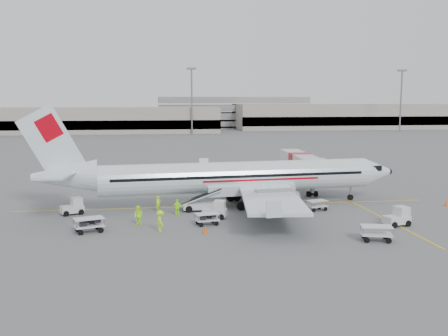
{
  "coord_description": "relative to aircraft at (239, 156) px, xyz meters",
  "views": [
    {
      "loc": [
        -7.41,
        -51.68,
        11.04
      ],
      "look_at": [
        0.0,
        2.0,
        3.8
      ],
      "focal_mm": 40.0,
      "sensor_mm": 36.0,
      "label": 1
    }
  ],
  "objects": [
    {
      "name": "jet_bridge",
      "position": [
        9.63,
        10.02,
        -3.07
      ],
      "size": [
        3.94,
        17.17,
        4.47
      ],
      "primitive_type": null,
      "rotation": [
        0.0,
        0.0,
        -0.04
      ],
      "color": "silver",
      "rests_on": "ground"
    },
    {
      "name": "crew_b",
      "position": [
        -10.35,
        -7.3,
        -4.4
      ],
      "size": [
        1.11,
        1.08,
        1.8
      ],
      "primitive_type": "imported",
      "rotation": [
        0.0,
        0.0,
        -0.67
      ],
      "color": "#A5EF11",
      "rests_on": "ground"
    },
    {
      "name": "tug_mid",
      "position": [
        -3.26,
        -5.42,
        -4.45
      ],
      "size": [
        2.48,
        1.85,
        1.71
      ],
      "primitive_type": null,
      "rotation": [
        0.0,
        0.0,
        -0.29
      ],
      "color": "silver",
      "rests_on": "ground"
    },
    {
      "name": "belt_loader",
      "position": [
        -4.1,
        -1.92,
        -3.89
      ],
      "size": [
        5.23,
        2.01,
        2.82
      ],
      "primitive_type": null,
      "rotation": [
        0.0,
        0.0,
        0.01
      ],
      "color": "silver",
      "rests_on": "ground"
    },
    {
      "name": "stripe_cross",
      "position": [
        12.7,
        -7.92,
        -5.3
      ],
      "size": [
        0.2,
        20.0,
        0.01
      ],
      "primitive_type": "cube",
      "color": "yellow",
      "rests_on": "ground"
    },
    {
      "name": "mast_center",
      "position": [
        3.7,
        118.08,
        5.7
      ],
      "size": [
        3.2,
        1.2,
        22.0
      ],
      "primitive_type": null,
      "color": "slate",
      "rests_on": "ground"
    },
    {
      "name": "cart_empty_a",
      "position": [
        8.59,
        -15.01,
        -4.67
      ],
      "size": [
        2.68,
        1.96,
        1.26
      ],
      "primitive_type": null,
      "rotation": [
        0.0,
        0.0,
        -0.24
      ],
      "color": "silver",
      "rests_on": "ground"
    },
    {
      "name": "cone_port",
      "position": [
        -3.01,
        9.1,
        -4.96
      ],
      "size": [
        0.43,
        0.43,
        0.69
      ],
      "primitive_type": "cone",
      "color": "#ED5208",
      "rests_on": "ground"
    },
    {
      "name": "crew_d",
      "position": [
        -6.71,
        -3.78,
        -4.51
      ],
      "size": [
        0.94,
        0.41,
        1.59
      ],
      "primitive_type": "imported",
      "rotation": [
        0.0,
        0.0,
        3.12
      ],
      "color": "#A5EF11",
      "rests_on": "ground"
    },
    {
      "name": "tug_aft",
      "position": [
        -16.98,
        -1.92,
        -4.48
      ],
      "size": [
        2.44,
        1.97,
        1.65
      ],
      "primitive_type": null,
      "rotation": [
        0.0,
        0.0,
        0.41
      ],
      "color": "silver",
      "rests_on": "ground"
    },
    {
      "name": "tug_fore",
      "position": [
        12.54,
        -10.57,
        -4.44
      ],
      "size": [
        2.48,
        1.77,
        1.73
      ],
      "primitive_type": null,
      "rotation": [
        0.0,
        0.0,
        0.24
      ],
      "color": "silver",
      "rests_on": "ground"
    },
    {
      "name": "mast_east",
      "position": [
        78.7,
        118.08,
        5.7
      ],
      "size": [
        3.2,
        1.2,
        22.0
      ],
      "primitive_type": null,
      "color": "slate",
      "rests_on": "ground"
    },
    {
      "name": "cone_stbd",
      "position": [
        -4.69,
        -10.8,
        -4.95
      ],
      "size": [
        0.43,
        0.43,
        0.7
      ],
      "primitive_type": "cone",
      "color": "#ED5208",
      "rests_on": "ground"
    },
    {
      "name": "crew_c",
      "position": [
        -8.42,
        -9.79,
        -4.37
      ],
      "size": [
        0.95,
        1.33,
        1.87
      ],
      "primitive_type": "imported",
      "rotation": [
        0.0,
        0.0,
        1.81
      ],
      "color": "#A5EF11",
      "rests_on": "ground"
    },
    {
      "name": "cart_loaded_b",
      "position": [
        -14.43,
        -9.13,
        -4.67
      ],
      "size": [
        2.77,
        2.18,
        1.27
      ],
      "primitive_type": null,
      "rotation": [
        0.0,
        0.0,
        0.35
      ],
      "color": "silver",
      "rests_on": "ground"
    },
    {
      "name": "aircraft",
      "position": [
        0.0,
        0.0,
        0.0
      ],
      "size": [
        40.97,
        33.42,
        10.61
      ],
      "primitive_type": null,
      "rotation": [
        0.0,
        0.0,
        0.09
      ],
      "color": "white",
      "rests_on": "ground"
    },
    {
      "name": "stripe_lead",
      "position": [
        -1.3,
        0.08,
        -5.3
      ],
      "size": [
        44.0,
        0.2,
        0.01
      ],
      "primitive_type": "cube",
      "color": "yellow",
      "rests_on": "ground"
    },
    {
      "name": "cart_loaded_a",
      "position": [
        -4.23,
        -7.98,
        -4.76
      ],
      "size": [
        2.27,
        1.62,
        1.08
      ],
      "primitive_type": null,
      "rotation": [
        0.0,
        0.0,
        0.21
      ],
      "color": "silver",
      "rests_on": "ground"
    },
    {
      "name": "terminal_west",
      "position": [
        -41.3,
        130.08,
        -0.8
      ],
      "size": [
        110.0,
        22.0,
        9.0
      ],
      "primitive_type": null,
      "color": "gray",
      "rests_on": "ground"
    },
    {
      "name": "parking_garage",
      "position": [
        23.7,
        160.08,
        1.7
      ],
      "size": [
        62.0,
        24.0,
        14.0
      ],
      "primitive_type": null,
      "color": "slate",
      "rests_on": "ground"
    },
    {
      "name": "cone_nose",
      "position": [
        21.9,
        -3.24,
        -4.96
      ],
      "size": [
        0.42,
        0.42,
        0.68
      ],
      "primitive_type": "cone",
      "color": "#ED5208",
      "rests_on": "ground"
    },
    {
      "name": "crew_a",
      "position": [
        -8.54,
        -1.69,
        -4.51
      ],
      "size": [
        0.68,
        0.68,
        1.59
      ],
      "primitive_type": "imported",
      "rotation": [
        0.0,
        0.0,
        0.78
      ],
      "color": "#A5EF11",
      "rests_on": "ground"
    },
    {
      "name": "cart_empty_b",
      "position": [
        7.48,
        -3.51,
        -4.77
      ],
      "size": [
        2.3,
        1.73,
        1.06
      ],
      "primitive_type": null,
      "rotation": [
        0.0,
        0.0,
        0.29
      ],
      "color": "silver",
      "rests_on": "ground"
    },
    {
      "name": "terminal_east",
      "position": [
        68.7,
        145.08,
        -0.3
      ],
      "size": [
        90.0,
        26.0,
        10.0
      ],
      "primitive_type": null,
      "color": "gray",
      "rests_on": "ground"
    },
    {
      "name": "treeline",
      "position": [
        -1.3,
        175.08,
        -2.3
      ],
      "size": [
        300.0,
        3.0,
        6.0
      ],
      "primitive_type": null,
      "color": "black",
      "rests_on": "ground"
    },
    {
      "name": "ground",
      "position": [
        -1.3,
        0.08,
        -5.3
      ],
      "size": [
        360.0,
        360.0,
        0.0
      ],
      "primitive_type": "plane",
      "color": "#56595B"
    }
  ]
}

